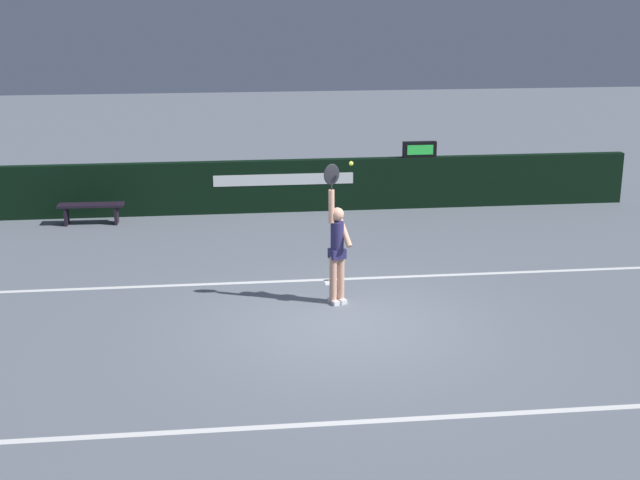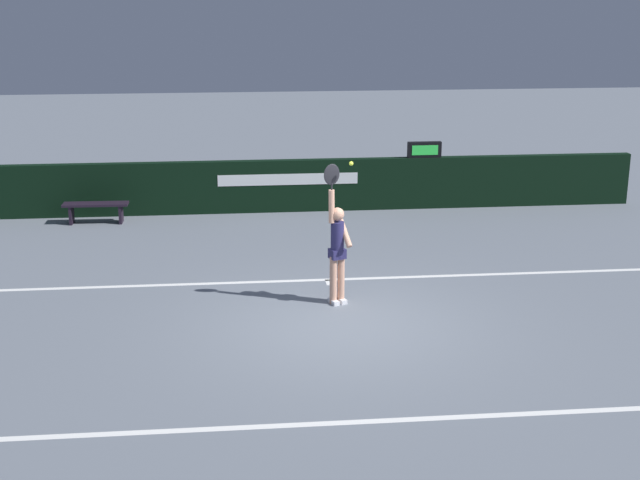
{
  "view_description": "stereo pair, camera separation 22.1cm",
  "coord_description": "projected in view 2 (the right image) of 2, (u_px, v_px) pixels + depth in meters",
  "views": [
    {
      "loc": [
        -1.86,
        -12.65,
        5.12
      ],
      "look_at": [
        -0.28,
        0.84,
        1.13
      ],
      "focal_mm": 49.64,
      "sensor_mm": 36.0,
      "label": 1
    },
    {
      "loc": [
        -1.64,
        -12.67,
        5.12
      ],
      "look_at": [
        -0.28,
        0.84,
        1.13
      ],
      "focal_mm": 49.64,
      "sensor_mm": 36.0,
      "label": 2
    }
  ],
  "objects": [
    {
      "name": "court_lines",
      "position": [
        347.0,
        336.0,
        13.23
      ],
      "size": [
        12.04,
        5.41,
        0.0
      ],
      "color": "white",
      "rests_on": "ground"
    },
    {
      "name": "tennis_player",
      "position": [
        337.0,
        247.0,
        14.34
      ],
      "size": [
        0.48,
        0.4,
        2.35
      ],
      "color": "tan",
      "rests_on": "ground"
    },
    {
      "name": "back_wall",
      "position": [
        305.0,
        185.0,
        20.3
      ],
      "size": [
        15.4,
        0.23,
        1.2
      ],
      "color": "black",
      "rests_on": "ground"
    },
    {
      "name": "tennis_ball",
      "position": [
        351.0,
        164.0,
        13.83
      ],
      "size": [
        0.07,
        0.07,
        0.07
      ],
      "color": "#C8DF35"
    },
    {
      "name": "courtside_bench_near",
      "position": [
        96.0,
        208.0,
        19.32
      ],
      "size": [
        1.42,
        0.4,
        0.45
      ],
      "color": "black",
      "rests_on": "ground"
    },
    {
      "name": "speed_display",
      "position": [
        424.0,
        150.0,
        20.35
      ],
      "size": [
        0.78,
        0.15,
        0.36
      ],
      "color": "black",
      "rests_on": "back_wall"
    },
    {
      "name": "ground_plane",
      "position": [
        343.0,
        324.0,
        13.7
      ],
      "size": [
        60.0,
        60.0,
        0.0
      ],
      "primitive_type": "plane",
      "color": "slate"
    }
  ]
}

